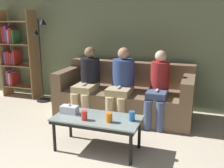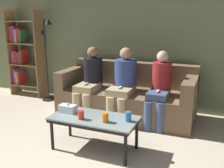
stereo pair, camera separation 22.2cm
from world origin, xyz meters
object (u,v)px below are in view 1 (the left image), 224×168
object	(u,v)px
tissue_box	(69,109)
seated_person_mid_left	(122,81)
cup_near_left	(132,116)
cup_near_right	(84,116)
cup_far_center	(109,118)
standing_lamp	(41,52)
seated_person_left_end	(88,80)
couch	(125,96)
coffee_table	(97,121)
seated_person_mid_right	(158,86)
bookshelf	(16,54)

from	to	relation	value
tissue_box	seated_person_mid_left	bearing A→B (deg)	71.44
cup_near_left	cup_near_right	xyz separation A→B (m)	(-0.55, -0.16, -0.00)
cup_far_center	standing_lamp	size ratio (longest dim) A/B	0.07
seated_person_left_end	couch	bearing A→B (deg)	20.21
cup_far_center	standing_lamp	bearing A→B (deg)	140.88
coffee_table	cup_near_right	xyz separation A→B (m)	(-0.12, -0.12, 0.10)
couch	seated_person_mid_right	world-z (taller)	seated_person_mid_right
cup_near_left	seated_person_mid_right	distance (m)	1.07
tissue_box	seated_person_mid_right	distance (m)	1.44
coffee_table	seated_person_mid_right	xyz separation A→B (m)	(0.57, 1.09, 0.21)
seated_person_mid_left	coffee_table	bearing A→B (deg)	-88.91
cup_near_right	bookshelf	distance (m)	2.95
tissue_box	standing_lamp	size ratio (longest dim) A/B	0.14
cup_near_left	cup_far_center	bearing A→B (deg)	-153.04
cup_far_center	seated_person_mid_left	xyz separation A→B (m)	(-0.21, 1.20, 0.14)
tissue_box	seated_person_mid_left	xyz separation A→B (m)	(0.37, 1.09, 0.15)
tissue_box	seated_person_mid_right	bearing A→B (deg)	48.31
cup_near_left	seated_person_mid_right	world-z (taller)	seated_person_mid_right
couch	cup_far_center	size ratio (longest dim) A/B	19.93
couch	standing_lamp	world-z (taller)	standing_lamp
coffee_table	cup_near_right	distance (m)	0.19
cup_near_left	tissue_box	bearing A→B (deg)	-178.73
tissue_box	seated_person_left_end	size ratio (longest dim) A/B	0.19
bookshelf	seated_person_mid_right	world-z (taller)	bookshelf
cup_near_right	couch	bearing A→B (deg)	86.22
bookshelf	seated_person_mid_left	size ratio (longest dim) A/B	1.52
standing_lamp	cup_near_right	bearing A→B (deg)	-44.58
coffee_table	cup_near_left	distance (m)	0.44
cup_far_center	cup_near_left	bearing A→B (deg)	26.96
standing_lamp	seated_person_left_end	size ratio (longest dim) A/B	1.40
cup_near_left	cup_near_right	distance (m)	0.57
cup_near_right	bookshelf	world-z (taller)	bookshelf
cup_far_center	standing_lamp	xyz separation A→B (m)	(-1.94, 1.57, 0.50)
couch	seated_person_left_end	distance (m)	0.69
seated_person_left_end	seated_person_mid_right	world-z (taller)	seated_person_left_end
coffee_table	tissue_box	world-z (taller)	tissue_box
bookshelf	seated_person_mid_right	xyz separation A→B (m)	(3.03, -0.54, -0.29)
couch	cup_near_left	size ratio (longest dim) A/B	18.84
couch	seated_person_left_end	bearing A→B (deg)	-159.79
couch	bookshelf	xyz separation A→B (m)	(-2.44, 0.32, 0.57)
tissue_box	seated_person_left_end	bearing A→B (deg)	101.66
couch	bookshelf	distance (m)	2.52
couch	cup_near_right	distance (m)	1.44
cup_near_left	cup_far_center	size ratio (longest dim) A/B	1.06
cup_far_center	seated_person_mid_right	size ratio (longest dim) A/B	0.10
cup_near_right	seated_person_mid_left	size ratio (longest dim) A/B	0.10
cup_near_right	coffee_table	bearing A→B (deg)	45.90
coffee_table	standing_lamp	bearing A→B (deg)	139.58
couch	bookshelf	world-z (taller)	bookshelf
bookshelf	seated_person_mid_right	size ratio (longest dim) A/B	1.55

